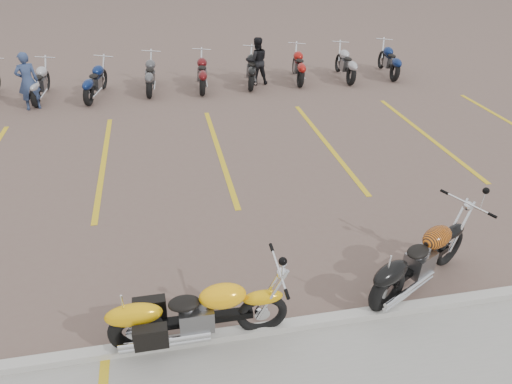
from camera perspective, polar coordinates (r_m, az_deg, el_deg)
The scene contains 8 objects.
ground at distance 8.64m, azimuth -0.63°, elevation -6.36°, with size 100.00×100.00×0.00m, color brown.
curb at distance 7.10m, azimuth 2.51°, elevation -15.21°, with size 60.00×0.18×0.12m, color #ADAAA3.
parking_stripes at distance 12.07m, azimuth -4.22°, elevation 4.58°, with size 38.00×5.50×0.01m, color gold, non-canonical shape.
yellow_cruiser at distance 6.71m, azimuth -6.99°, elevation -13.69°, with size 2.35×0.34×0.97m.
flame_cruiser at distance 7.90m, azimuth 17.93°, elevation -7.64°, with size 2.09×1.24×0.95m.
person_a at distance 15.99m, azimuth -24.66°, elevation 11.44°, with size 0.61×0.40×1.67m, color navy.
person_b at distance 16.98m, azimuth 0.10°, elevation 14.74°, with size 0.75×0.58×1.54m, color black.
bg_bike_row at distance 16.61m, azimuth -9.25°, elevation 13.25°, with size 15.71×2.06×1.10m.
Camera 1 is at (-1.29, -6.90, 5.03)m, focal length 35.00 mm.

